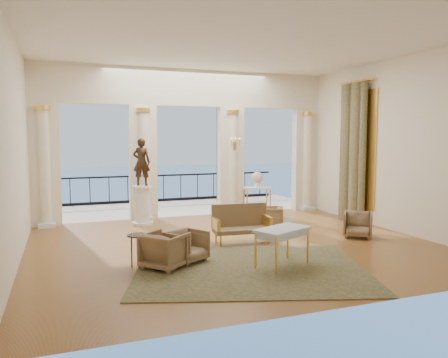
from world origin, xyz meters
name	(u,v)px	position (x,y,z in m)	size (l,w,h in m)	color
floor	(235,245)	(0.00, 0.00, 0.00)	(9.00, 9.00, 0.00)	#522815
room_walls	(256,116)	(0.00, -1.12, 2.88)	(9.00, 9.00, 9.00)	white
arcade	(188,133)	(0.00, 3.82, 2.58)	(9.00, 0.56, 4.50)	beige
terrace	(174,209)	(0.00, 5.80, -0.05)	(10.00, 3.60, 0.10)	#A49A86
balustrade	(164,191)	(0.00, 7.40, 0.41)	(9.00, 0.06, 1.03)	black
palm_tree	(219,94)	(2.00, 6.60, 4.09)	(2.00, 2.00, 4.50)	#4C3823
sea	(88,193)	(0.00, 60.00, -6.00)	(160.00, 160.00, 0.00)	#24588E
curtain	(352,153)	(4.28, 1.50, 2.02)	(0.33, 1.40, 4.09)	#474726
window_frame	(357,150)	(4.47, 1.50, 2.10)	(0.04, 1.60, 3.40)	#EAB74D
wall_sconce	(235,145)	(1.40, 3.51, 2.23)	(0.30, 0.11, 0.33)	#EAB74D
rug	(250,268)	(-0.40, -1.80, 0.01)	(4.23, 3.29, 0.02)	#30371D
armchair_a	(187,245)	(-1.40, -0.93, 0.35)	(0.67, 0.63, 0.69)	#3F2E1E
armchair_b	(358,223)	(3.14, -0.33, 0.34)	(0.67, 0.62, 0.69)	#3F2E1E
armchair_c	(272,216)	(1.70, 1.53, 0.31)	(0.60, 0.56, 0.62)	#3F2E1E
armchair_d	(165,249)	(-1.90, -1.20, 0.38)	(0.73, 0.69, 0.75)	#3F2E1E
settee	(241,223)	(0.25, 0.25, 0.44)	(1.39, 0.70, 0.89)	#3F2E1E
game_table	(282,232)	(0.23, -1.85, 0.66)	(1.23, 0.98, 0.74)	#A6C1CF
pedestal	(142,206)	(-1.57, 3.08, 0.54)	(0.61, 0.61, 1.11)	silver
statue	(141,162)	(-1.57, 3.08, 1.78)	(0.48, 0.32, 1.32)	#2F2015
console_table	(257,192)	(2.20, 3.55, 0.72)	(0.97, 0.63, 0.86)	silver
urn	(257,178)	(2.20, 3.55, 1.15)	(0.37, 0.37, 0.50)	white
side_table	(138,239)	(-2.37, -0.99, 0.55)	(0.39, 0.39, 0.64)	black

